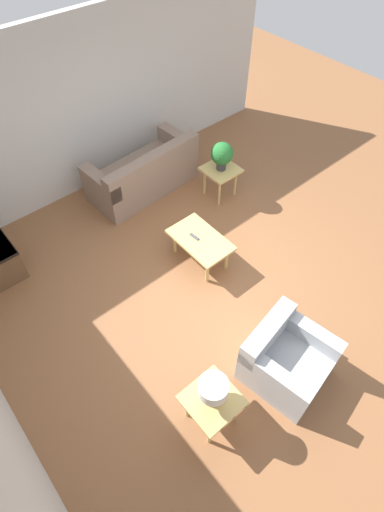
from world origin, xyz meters
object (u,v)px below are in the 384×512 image
(side_table_plant, at_px, (221,173))
(table_lamp, at_px, (213,390))
(potted_plant, at_px, (222,154))
(armchair, at_px, (285,359))
(side_table_lamp, at_px, (212,402))
(sofa, at_px, (144,174))
(coffee_table, at_px, (200,242))

(side_table_plant, xyz_separation_m, table_lamp, (-2.69, 2.63, 0.33))
(potted_plant, bearing_deg, side_table_plant, 135.00)
(armchair, height_order, side_table_plant, armchair)
(side_table_lamp, distance_m, potted_plant, 3.78)
(armchair, bearing_deg, table_lamp, 162.19)
(sofa, height_order, side_table_lamp, sofa)
(sofa, xyz_separation_m, side_table_plant, (-0.93, -0.88, 0.14))
(side_table_plant, bearing_deg, potted_plant, -45.00)
(side_table_plant, bearing_deg, coffee_table, 126.10)
(side_table_plant, height_order, table_lamp, table_lamp)
(sofa, bearing_deg, coffee_table, 75.99)
(potted_plant, distance_m, table_lamp, 3.76)
(armchair, relative_size, side_table_plant, 1.83)
(armchair, distance_m, coffee_table, 2.00)
(coffee_table, bearing_deg, potted_plant, -53.90)
(side_table_lamp, relative_size, potted_plant, 1.14)
(sofa, relative_size, table_lamp, 4.94)
(coffee_table, relative_size, side_table_plant, 1.69)
(armchair, xyz_separation_m, side_table_plant, (2.83, -1.61, 0.14))
(table_lamp, bearing_deg, sofa, -25.77)
(armchair, height_order, side_table_lamp, armchair)
(potted_plant, bearing_deg, sofa, 43.57)
(armchair, xyz_separation_m, coffee_table, (1.95, -0.41, 0.08))
(side_table_plant, distance_m, table_lamp, 3.77)
(coffee_table, bearing_deg, sofa, -10.20)
(coffee_table, xyz_separation_m, table_lamp, (-1.81, 1.42, 0.40))
(coffee_table, relative_size, side_table_lamp, 1.69)
(armchair, bearing_deg, side_table_plant, 50.79)
(sofa, distance_m, coffee_table, 1.84)
(side_table_lamp, bearing_deg, sofa, -25.77)
(sofa, bearing_deg, armchair, 75.19)
(sofa, xyz_separation_m, table_lamp, (-3.62, 1.75, 0.47))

